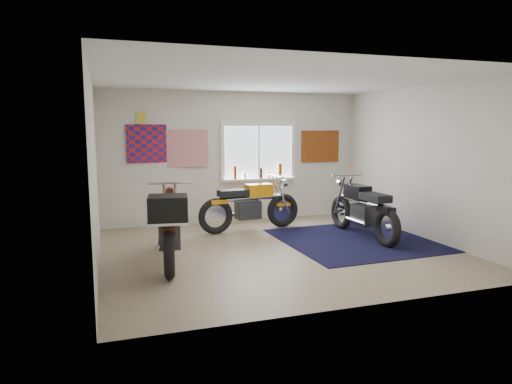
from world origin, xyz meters
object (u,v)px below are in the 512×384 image
object	(u,v)px
yellow_triumph	(250,207)
black_chrome_bike	(363,211)
maroon_tourer	(169,225)
navy_rug	(355,240)

from	to	relation	value
yellow_triumph	black_chrome_bike	world-z (taller)	black_chrome_bike
maroon_tourer	yellow_triumph	bearing A→B (deg)	-36.03
navy_rug	maroon_tourer	bearing A→B (deg)	-172.04
navy_rug	maroon_tourer	distance (m)	3.37
black_chrome_bike	maroon_tourer	distance (m)	3.58
black_chrome_bike	yellow_triumph	bearing A→B (deg)	54.64
black_chrome_bike	maroon_tourer	world-z (taller)	maroon_tourer
yellow_triumph	maroon_tourer	distance (m)	2.54
yellow_triumph	maroon_tourer	world-z (taller)	maroon_tourer
maroon_tourer	navy_rug	bearing A→B (deg)	-73.55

